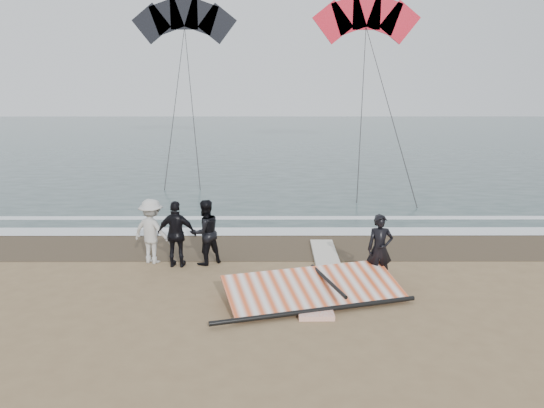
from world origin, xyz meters
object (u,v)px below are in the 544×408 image
at_px(board_cream, 325,254).
at_px(man_main, 380,249).
at_px(board_white, 311,294).
at_px(sail_rig, 310,289).

bearing_deg(board_cream, man_main, -59.93).
distance_m(man_main, board_white, 2.02).
xyz_separation_m(board_white, board_cream, (0.58, 2.75, -0.00)).
bearing_deg(sail_rig, board_cream, 77.83).
xyz_separation_m(board_cream, sail_rig, (-0.61, -2.82, 0.14)).
height_order(man_main, board_white, man_main).
relative_size(man_main, sail_rig, 0.38).
relative_size(man_main, board_white, 0.64).
height_order(board_white, board_cream, board_white).
xyz_separation_m(man_main, sail_rig, (-1.69, -0.92, -0.63)).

